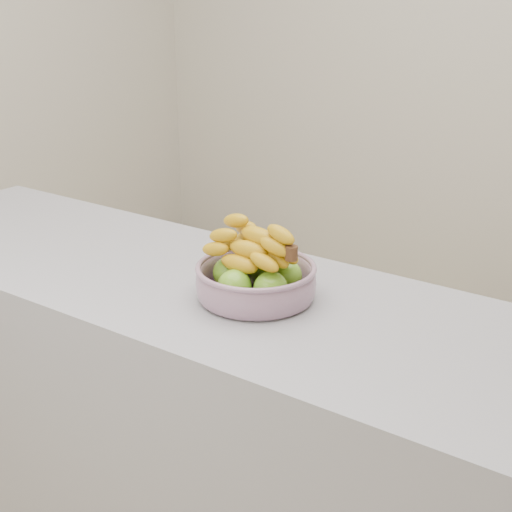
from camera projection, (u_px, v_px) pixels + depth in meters
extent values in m
plane|color=#99885E|center=(255.00, 507.00, 2.26)|extent=(4.00, 4.00, 0.00)
cube|color=beige|center=(500.00, 30.00, 3.31)|extent=(4.00, 0.05, 2.70)
cube|color=gray|center=(188.00, 434.00, 1.87)|extent=(2.00, 0.60, 0.90)
cylinder|color=#9EA6BD|center=(256.00, 296.00, 1.59)|extent=(0.23, 0.23, 0.01)
torus|color=#9EA6BD|center=(256.00, 268.00, 1.57)|extent=(0.27, 0.27, 0.01)
sphere|color=#519119|center=(235.00, 286.00, 1.53)|extent=(0.08, 0.08, 0.08)
sphere|color=#519119|center=(271.00, 288.00, 1.52)|extent=(0.08, 0.08, 0.08)
sphere|color=#519119|center=(285.00, 276.00, 1.59)|extent=(0.08, 0.08, 0.08)
sphere|color=#519119|center=(260.00, 267.00, 1.64)|extent=(0.08, 0.08, 0.08)
sphere|color=#519119|center=(229.00, 273.00, 1.60)|extent=(0.08, 0.08, 0.08)
ellipsoid|color=yellow|center=(239.00, 264.00, 1.54)|extent=(0.17, 0.04, 0.04)
ellipsoid|color=yellow|center=(253.00, 259.00, 1.57)|extent=(0.17, 0.06, 0.04)
ellipsoid|color=yellow|center=(266.00, 254.00, 1.59)|extent=(0.17, 0.08, 0.04)
ellipsoid|color=yellow|center=(249.00, 250.00, 1.53)|extent=(0.17, 0.05, 0.04)
ellipsoid|color=yellow|center=(263.00, 244.00, 1.56)|extent=(0.17, 0.09, 0.04)
ellipsoid|color=yellow|center=(258.00, 236.00, 1.54)|extent=(0.17, 0.06, 0.04)
cylinder|color=#472B16|center=(291.00, 253.00, 1.48)|extent=(0.03, 0.03, 0.03)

